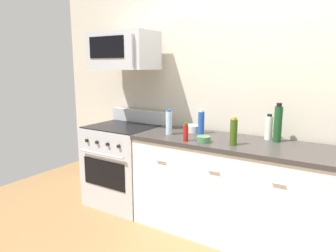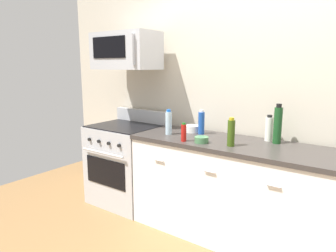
# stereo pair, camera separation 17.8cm
# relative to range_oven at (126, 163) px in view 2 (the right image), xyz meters

# --- Properties ---
(ground_plane) EXTENTS (6.48, 6.48, 0.00)m
(ground_plane) POSITION_rel_range_oven_xyz_m (1.53, -0.00, -0.47)
(ground_plane) COLOR olive
(back_wall) EXTENTS (5.40, 0.10, 2.70)m
(back_wall) POSITION_rel_range_oven_xyz_m (1.53, 0.41, 0.88)
(back_wall) COLOR beige
(back_wall) RESTS_ON ground_plane
(counter_unit) EXTENTS (2.31, 0.66, 0.92)m
(counter_unit) POSITION_rel_range_oven_xyz_m (1.53, -0.00, -0.01)
(counter_unit) COLOR white
(counter_unit) RESTS_ON ground_plane
(range_oven) EXTENTS (0.76, 0.69, 1.07)m
(range_oven) POSITION_rel_range_oven_xyz_m (0.00, 0.00, 0.00)
(range_oven) COLOR #B7BABF
(range_oven) RESTS_ON ground_plane
(microwave) EXTENTS (0.74, 0.44, 0.40)m
(microwave) POSITION_rel_range_oven_xyz_m (0.00, 0.04, 1.28)
(microwave) COLOR #B7BABF
(bottle_water_clear) EXTENTS (0.06, 0.06, 0.25)m
(bottle_water_clear) POSITION_rel_range_oven_xyz_m (0.67, -0.08, 0.57)
(bottle_water_clear) COLOR silver
(bottle_water_clear) RESTS_ON countertop_slab
(bottle_soda_blue) EXTENTS (0.06, 0.06, 0.24)m
(bottle_soda_blue) POSITION_rel_range_oven_xyz_m (0.93, 0.12, 0.57)
(bottle_soda_blue) COLOR #1E4CA5
(bottle_soda_blue) RESTS_ON countertop_slab
(bottle_wine_green) EXTENTS (0.07, 0.07, 0.35)m
(bottle_wine_green) POSITION_rel_range_oven_xyz_m (1.65, 0.18, 0.62)
(bottle_wine_green) COLOR #19471E
(bottle_wine_green) RESTS_ON countertop_slab
(bottle_vinegar_white) EXTENTS (0.07, 0.07, 0.24)m
(bottle_vinegar_white) POSITION_rel_range_oven_xyz_m (1.56, 0.23, 0.56)
(bottle_vinegar_white) COLOR silver
(bottle_vinegar_white) RESTS_ON countertop_slab
(bottle_hot_sauce_red) EXTENTS (0.05, 0.05, 0.17)m
(bottle_hot_sauce_red) POSITION_rel_range_oven_xyz_m (0.95, -0.23, 0.53)
(bottle_hot_sauce_red) COLOR #B21914
(bottle_hot_sauce_red) RESTS_ON countertop_slab
(bottle_olive_oil) EXTENTS (0.06, 0.06, 0.25)m
(bottle_olive_oil) POSITION_rel_range_oven_xyz_m (1.36, -0.14, 0.57)
(bottle_olive_oil) COLOR #385114
(bottle_olive_oil) RESTS_ON countertop_slab
(bowl_white_ceramic) EXTENTS (0.16, 0.16, 0.07)m
(bowl_white_ceramic) POSITION_rel_range_oven_xyz_m (0.80, 0.15, 0.49)
(bowl_white_ceramic) COLOR white
(bowl_white_ceramic) RESTS_ON countertop_slab
(bowl_green_glaze) EXTENTS (0.12, 0.12, 0.05)m
(bowl_green_glaze) POSITION_rel_range_oven_xyz_m (1.10, -0.19, 0.48)
(bowl_green_glaze) COLOR #477A4C
(bowl_green_glaze) RESTS_ON countertop_slab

